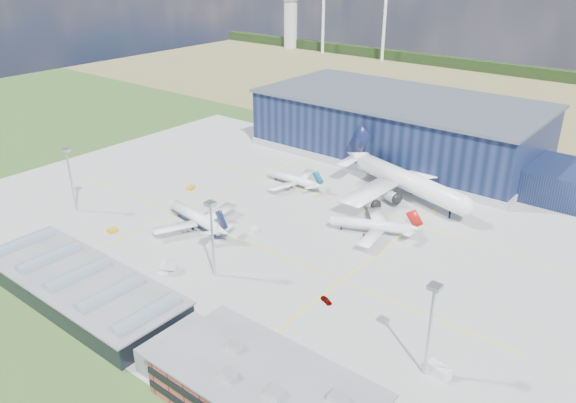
# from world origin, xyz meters

# --- Properties ---
(ground) EXTENTS (600.00, 600.00, 0.00)m
(ground) POSITION_xyz_m (0.00, 0.00, 0.00)
(ground) COLOR #2B491B
(ground) RESTS_ON ground
(apron) EXTENTS (220.00, 160.00, 0.08)m
(apron) POSITION_xyz_m (0.00, 10.00, 0.03)
(apron) COLOR gray
(apron) RESTS_ON ground
(farmland) EXTENTS (600.00, 220.00, 0.01)m
(farmland) POSITION_xyz_m (0.00, 220.00, 0.00)
(farmland) COLOR olive
(farmland) RESTS_ON ground
(treeline) EXTENTS (600.00, 8.00, 8.00)m
(treeline) POSITION_xyz_m (0.00, 300.00, 4.00)
(treeline) COLOR black
(treeline) RESTS_ON ground
(horizon_dressing) EXTENTS (440.20, 18.00, 70.00)m
(horizon_dressing) POSITION_xyz_m (-191.30, 294.39, 34.20)
(horizon_dressing) COLOR white
(horizon_dressing) RESTS_ON ground
(hangar) EXTENTS (145.00, 62.00, 26.10)m
(hangar) POSITION_xyz_m (2.81, 94.80, 11.62)
(hangar) COLOR black
(hangar) RESTS_ON ground
(ops_building) EXTENTS (46.00, 23.00, 10.90)m
(ops_building) POSITION_xyz_m (55.01, -60.00, 4.79)
(ops_building) COLOR brown
(ops_building) RESTS_ON ground
(glass_concourse) EXTENTS (78.00, 23.00, 8.60)m
(glass_concourse) POSITION_xyz_m (-6.45, -60.00, 3.69)
(glass_concourse) COLOR black
(glass_concourse) RESTS_ON ground
(light_mast_west) EXTENTS (2.60, 2.60, 23.00)m
(light_mast_west) POSITION_xyz_m (-60.00, -30.00, 15.43)
(light_mast_west) COLOR #AFB2B6
(light_mast_west) RESTS_ON ground
(light_mast_center) EXTENTS (2.60, 2.60, 23.00)m
(light_mast_center) POSITION_xyz_m (10.00, -30.00, 15.43)
(light_mast_center) COLOR #AFB2B6
(light_mast_center) RESTS_ON ground
(light_mast_east) EXTENTS (2.60, 2.60, 23.00)m
(light_mast_east) POSITION_xyz_m (75.00, -30.00, 15.43)
(light_mast_east) COLOR #AFB2B6
(light_mast_east) RESTS_ON ground
(airliner_navy) EXTENTS (38.36, 37.75, 10.94)m
(airliner_navy) POSITION_xyz_m (-16.83, -12.00, 5.47)
(airliner_navy) COLOR white
(airliner_navy) RESTS_ON ground
(airliner_red) EXTENTS (40.56, 40.22, 10.09)m
(airliner_red) POSITION_xyz_m (31.45, 19.82, 5.05)
(airliner_red) COLOR white
(airliner_red) RESTS_ON ground
(airliner_widebody) EXTENTS (81.37, 80.45, 21.21)m
(airliner_widebody) POSITION_xyz_m (27.52, 52.67, 10.60)
(airliner_widebody) COLOR white
(airliner_widebody) RESTS_ON ground
(airliner_regional) EXTENTS (27.63, 27.03, 8.99)m
(airliner_regional) POSITION_xyz_m (-13.35, 35.67, 4.49)
(airliner_regional) COLOR white
(airliner_regional) RESTS_ON ground
(gse_tug_a) EXTENTS (2.74, 3.76, 1.42)m
(gse_tug_a) POSITION_xyz_m (-41.89, 8.24, 0.71)
(gse_tug_a) COLOR orange
(gse_tug_a) RESTS_ON ground
(gse_tug_b) EXTENTS (2.21, 3.21, 1.35)m
(gse_tug_b) POSITION_xyz_m (-35.21, -32.29, 0.68)
(gse_tug_b) COLOR orange
(gse_tug_b) RESTS_ON ground
(gse_cart_a) EXTENTS (2.13, 3.10, 1.31)m
(gse_cart_a) POSITION_xyz_m (0.82, -2.76, 0.65)
(gse_cart_a) COLOR silver
(gse_cart_a) RESTS_ON ground
(gse_van_b) EXTENTS (3.60, 5.11, 2.14)m
(gse_van_b) POSITION_xyz_m (27.16, 30.31, 1.07)
(gse_van_b) COLOR silver
(gse_van_b) RESTS_ON ground
(gse_cart_b) EXTENTS (3.92, 3.67, 1.41)m
(gse_cart_b) POSITION_xyz_m (30.18, 25.51, 0.71)
(gse_cart_b) COLOR silver
(gse_cart_b) RESTS_ON ground
(gse_van_c) EXTENTS (5.72, 3.80, 2.52)m
(gse_van_c) POSITION_xyz_m (77.63, -28.44, 1.26)
(gse_van_c) COLOR silver
(gse_van_c) RESTS_ON ground
(airstair) EXTENTS (2.09, 4.76, 3.00)m
(airstair) POSITION_xyz_m (-1.51, -36.89, 1.50)
(airstair) COLOR silver
(airstair) RESTS_ON ground
(car_a) EXTENTS (4.12, 2.84, 1.30)m
(car_a) POSITION_xyz_m (42.60, -21.09, 0.65)
(car_a) COLOR #99999E
(car_a) RESTS_ON ground
(car_b) EXTENTS (3.36, 2.28, 1.05)m
(car_b) POSITION_xyz_m (34.48, -48.00, 0.52)
(car_b) COLOR #99999E
(car_b) RESTS_ON ground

